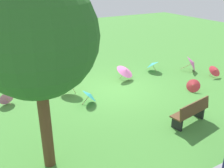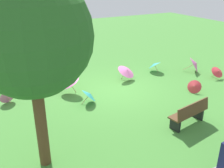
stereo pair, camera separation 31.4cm
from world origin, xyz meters
name	(u,v)px [view 1 (the left image)]	position (x,y,z in m)	size (l,w,h in m)	color
ground	(115,89)	(0.00, 0.00, 0.00)	(40.00, 40.00, 0.00)	#478C38
park_bench	(191,112)	(-0.79, 3.88, 0.47)	(1.66, 0.74, 0.90)	brown
shade_tree	(35,37)	(4.15, 3.48, 3.58)	(2.94, 2.94, 5.07)	brown
parasol_pink_0	(6,97)	(4.59, -0.92, 0.31)	(0.68, 0.67, 0.62)	tan
parasol_pink_1	(8,67)	(3.93, -4.09, 0.55)	(1.10, 1.09, 0.80)	tan
parasol_pink_2	(193,63)	(-4.94, -0.06, 0.45)	(1.08, 1.14, 0.90)	tan
parasol_yellow_0	(58,76)	(2.02, -2.00, 0.38)	(0.82, 0.94, 0.73)	tan
parasol_pink_3	(68,82)	(2.04, -0.57, 0.60)	(1.00, 1.04, 0.89)	tan
parasol_red_0	(215,70)	(-5.22, 1.23, 0.38)	(0.65, 0.62, 0.64)	tan
parasol_teal_0	(90,95)	(1.59, 0.69, 0.38)	(0.69, 0.75, 0.66)	tan
parasol_pink_4	(125,71)	(-1.04, -0.77, 0.50)	(1.19, 1.18, 0.79)	tan
parasol_red_1	(193,86)	(-2.96, 1.93, 0.29)	(0.69, 0.75, 0.57)	tan
parasol_teal_1	(152,64)	(-3.02, -1.14, 0.41)	(0.95, 0.92, 0.67)	tan
parasol_yellow_1	(55,67)	(1.76, -3.25, 0.44)	(0.97, 1.07, 0.87)	tan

